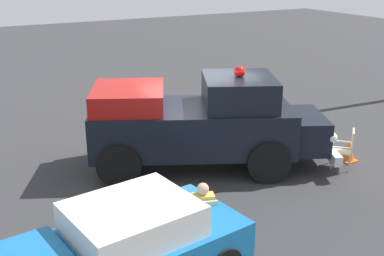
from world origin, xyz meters
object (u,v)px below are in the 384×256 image
lawn_chair_near_truck (203,220)px  spectator_seated (202,211)px  lawn_chair_by_car (347,146)px  vintage_fire_truck (201,122)px  classic_hot_rod (114,252)px  traffic_cone (349,150)px

lawn_chair_near_truck → spectator_seated: spectator_seated is taller
lawn_chair_by_car → vintage_fire_truck: bearing=59.4°
spectator_seated → lawn_chair_near_truck: bearing=159.4°
lawn_chair_near_truck → classic_hot_rod: bearing=103.1°
vintage_fire_truck → classic_hot_rod: (-3.68, 3.65, -0.45)m
classic_hot_rod → vintage_fire_truck: bearing=-44.7°
vintage_fire_truck → classic_hot_rod: 5.21m
lawn_chair_near_truck → vintage_fire_truck: bearing=-29.2°
vintage_fire_truck → lawn_chair_by_car: size_ratio=6.18×
spectator_seated → traffic_cone: size_ratio=2.03×
lawn_chair_near_truck → traffic_cone: bearing=-72.4°
spectator_seated → classic_hot_rod: bearing=106.3°
classic_hot_rod → traffic_cone: 7.53m
classic_hot_rod → lawn_chair_by_car: (1.83, -6.79, -0.16)m
lawn_chair_near_truck → traffic_cone: lawn_chair_near_truck is taller
vintage_fire_truck → spectator_seated: vintage_fire_truck is taller
lawn_chair_near_truck → traffic_cone: size_ratio=1.61×
lawn_chair_near_truck → lawn_chair_by_car: 5.16m
vintage_fire_truck → lawn_chair_near_truck: bearing=150.8°
classic_hot_rod → spectator_seated: bearing=-73.7°
lawn_chair_near_truck → spectator_seated: size_ratio=0.79×
spectator_seated → traffic_cone: (1.59, -5.33, -0.39)m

